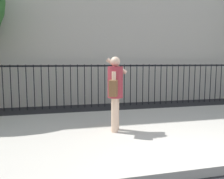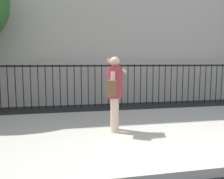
# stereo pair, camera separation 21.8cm
# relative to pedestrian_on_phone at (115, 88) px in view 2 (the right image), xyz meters

# --- Properties ---
(sidewalk) EXTENTS (28.00, 4.40, 0.15)m
(sidewalk) POSITION_rel_pedestrian_on_phone_xyz_m (0.72, 0.04, -1.04)
(sidewalk) COLOR #B2ADA3
(sidewalk) RESTS_ON ground
(iron_fence) EXTENTS (12.03, 0.04, 1.60)m
(iron_fence) POSITION_rel_pedestrian_on_phone_xyz_m (0.72, 3.74, -0.10)
(iron_fence) COLOR black
(iron_fence) RESTS_ON ground
(pedestrian_on_phone) EXTENTS (0.55, 0.72, 1.67)m
(pedestrian_on_phone) POSITION_rel_pedestrian_on_phone_xyz_m (0.00, 0.00, 0.00)
(pedestrian_on_phone) COLOR beige
(pedestrian_on_phone) RESTS_ON sidewalk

